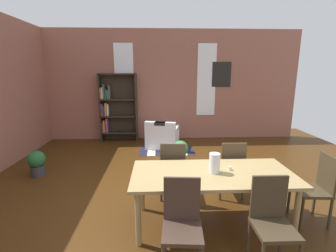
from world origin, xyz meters
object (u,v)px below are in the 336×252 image
at_px(dining_chair_far_left, 173,168).
at_px(potted_plant_by_shelf, 181,151).
at_px(bookshelf_tall, 116,107).
at_px(potted_plant_corner, 37,162).
at_px(dining_chair_head_right, 317,186).
at_px(dining_chair_near_right, 272,220).
at_px(dining_table, 212,178).
at_px(armchair_white, 162,137).
at_px(vase_on_table, 215,163).
at_px(dining_chair_near_left, 182,222).
at_px(dining_chair_far_right, 231,167).

height_order(dining_chair_far_left, potted_plant_by_shelf, dining_chair_far_left).
relative_size(bookshelf_tall, potted_plant_corner, 3.93).
xyz_separation_m(dining_chair_head_right, potted_plant_by_shelf, (-1.61, 2.20, -0.21)).
distance_m(dining_chair_far_left, dining_chair_near_right, 1.69).
height_order(dining_table, armchair_white, armchair_white).
bearing_deg(vase_on_table, potted_plant_by_shelf, 95.78).
relative_size(dining_chair_far_left, bookshelf_tall, 0.48).
distance_m(vase_on_table, dining_chair_near_right, 0.90).
xyz_separation_m(dining_table, potted_plant_corner, (-3.09, 1.70, -0.39)).
xyz_separation_m(dining_table, dining_chair_far_left, (-0.47, 0.70, -0.15)).
distance_m(dining_chair_head_right, dining_chair_near_left, 2.00).
distance_m(vase_on_table, dining_chair_near_left, 0.92).
bearing_deg(bookshelf_tall, dining_chair_far_right, -55.44).
xyz_separation_m(dining_chair_near_left, potted_plant_by_shelf, (0.26, 2.90, -0.21)).
relative_size(dining_chair_near_left, armchair_white, 0.99).
bearing_deg(vase_on_table, dining_chair_far_right, 57.63).
height_order(dining_chair_far_left, potted_plant_corner, dining_chair_far_left).
distance_m(vase_on_table, armchair_white, 3.56).
bearing_deg(dining_chair_near_right, potted_plant_corner, 145.95).
distance_m(dining_chair_far_left, potted_plant_by_shelf, 1.53).
height_order(dining_table, dining_chair_head_right, dining_chair_head_right).
height_order(dining_chair_far_right, bookshelf_tall, bookshelf_tall).
bearing_deg(bookshelf_tall, dining_chair_head_right, -51.40).
bearing_deg(dining_table, potted_plant_by_shelf, 95.25).
bearing_deg(vase_on_table, dining_table, 180.00).
height_order(vase_on_table, dining_chair_head_right, vase_on_table).
height_order(dining_chair_near_right, potted_plant_by_shelf, dining_chair_near_right).
bearing_deg(dining_chair_head_right, vase_on_table, 179.77).
xyz_separation_m(dining_chair_far_left, dining_chair_near_left, (0.01, -1.40, 0.00)).
distance_m(dining_chair_near_left, potted_plant_by_shelf, 2.92).
height_order(dining_chair_far_left, dining_chair_near_right, same).
height_order(dining_chair_far_right, potted_plant_corner, dining_chair_far_right).
distance_m(dining_chair_near_right, bookshelf_tall, 5.46).
distance_m(dining_chair_far_left, dining_chair_far_right, 0.94).
relative_size(vase_on_table, bookshelf_tall, 0.13).
bearing_deg(bookshelf_tall, dining_chair_near_left, -73.25).
distance_m(dining_chair_far_left, armchair_white, 2.77).
height_order(potted_plant_by_shelf, potted_plant_corner, potted_plant_by_shelf).
height_order(dining_chair_near_right, dining_chair_near_left, same).
bearing_deg(dining_chair_far_right, armchair_white, 110.74).
xyz_separation_m(dining_chair_head_right, bookshelf_tall, (-3.34, 4.19, 0.49)).
bearing_deg(potted_plant_corner, armchair_white, 34.96).
relative_size(armchair_white, potted_plant_by_shelf, 1.82).
bearing_deg(dining_chair_far_right, dining_chair_near_left, -123.41).
bearing_deg(dining_chair_far_left, dining_chair_near_left, -89.60).
bearing_deg(dining_chair_near_right, potted_plant_by_shelf, 103.01).
bearing_deg(dining_chair_head_right, potted_plant_by_shelf, 126.23).
bearing_deg(potted_plant_by_shelf, dining_chair_far_right, -65.93).
height_order(armchair_white, potted_plant_corner, armchair_white).
xyz_separation_m(dining_table, dining_chair_head_right, (1.41, -0.01, -0.15)).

